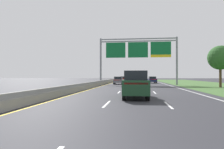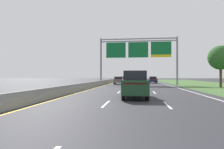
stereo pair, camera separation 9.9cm
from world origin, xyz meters
name	(u,v)px [view 1 (the left image)]	position (x,y,z in m)	size (l,w,h in m)	color
ground_plane	(136,85)	(0.00, 35.00, 0.00)	(220.00, 220.00, 0.00)	#2B2B30
lane_striping	(136,85)	(0.00, 34.54, 0.00)	(11.96, 106.00, 0.01)	white
grass_verge_right	(217,86)	(13.95, 35.00, 0.01)	(14.00, 110.00, 0.02)	#3D602D
median_barrier_concrete	(101,83)	(-6.60, 35.00, 0.35)	(0.60, 110.00, 0.85)	gray
overhead_sign_gantry	(138,51)	(0.30, 37.39, 6.46)	(15.06, 0.42, 9.17)	gray
pickup_truck_silver	(136,80)	(-0.08, 31.98, 1.07)	(2.09, 5.43, 2.20)	#B2B5BA
car_gold_centre_lane_suv	(137,78)	(0.08, 47.24, 1.10)	(1.93, 4.71, 2.11)	#A38438
car_grey_left_lane_sedan	(118,80)	(-3.73, 39.62, 0.82)	(1.92, 4.44, 1.57)	slate
car_red_left_lane_sedan	(123,79)	(-3.80, 56.79, 0.82)	(1.90, 4.43, 1.57)	maroon
car_navy_right_lane_sedan	(152,80)	(3.78, 47.07, 0.82)	(1.95, 4.45, 1.57)	#161E47
car_darkgreen_centre_lane_suv	(135,84)	(-0.12, 13.98, 1.10)	(2.02, 4.75, 2.11)	#193D23
roadside_tree_mid	(220,58)	(12.47, 29.89, 4.43)	(3.62, 3.62, 6.27)	#4C3823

